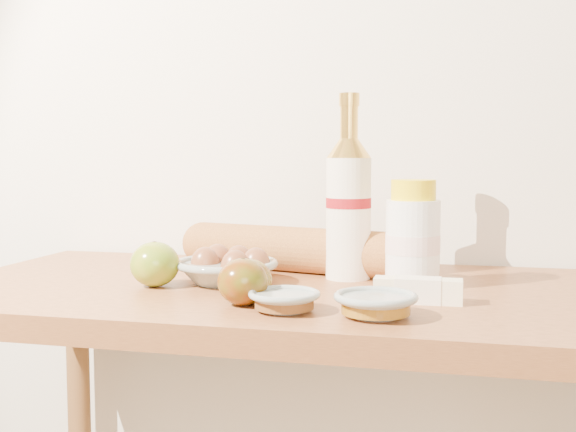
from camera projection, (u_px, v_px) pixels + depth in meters
The scene contains 12 objects.
back_wall at pixel (330, 66), 1.49m from camera, with size 3.50×0.02×2.60m, color white.
table at pixel (292, 358), 1.22m from camera, with size 1.20×0.60×0.90m.
bourbon_bottle at pixel (348, 204), 1.27m from camera, with size 0.10×0.10×0.33m.
cream_bottle at pixel (413, 238), 1.19m from camera, with size 0.12×0.12×0.18m.
egg_bowl at pixel (228, 268), 1.23m from camera, with size 0.23×0.23×0.06m.
baguette at pixel (298, 250), 1.34m from camera, with size 0.51×0.20×0.08m.
apple_yellowgreen at pixel (155, 264), 1.20m from camera, with size 0.11×0.11×0.08m.
apple_redgreen_front at pixel (243, 282), 1.05m from camera, with size 0.08×0.08×0.07m.
apple_redgreen_right at pixel (248, 281), 1.07m from camera, with size 0.08×0.08×0.07m.
sugar_bowl at pixel (284, 301), 1.01m from camera, with size 0.13×0.13×0.03m.
syrup_bowl at pixel (376, 304), 0.98m from camera, with size 0.12×0.12×0.03m.
butter_stick at pixel (418, 290), 1.07m from camera, with size 0.13×0.04×0.04m.
Camera 1 is at (0.28, 0.02, 1.12)m, focal length 45.00 mm.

